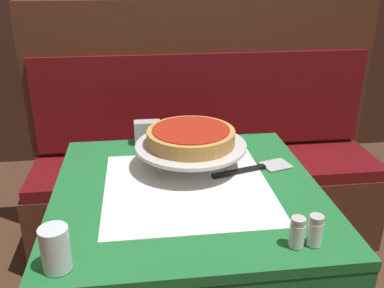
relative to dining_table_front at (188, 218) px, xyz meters
The scene contains 11 objects.
dining_table_front is the anchor object (origin of this frame).
dining_table_rear 1.50m from the dining_table_front, 90.01° to the left, with size 0.66×0.66×0.74m.
booth_bench 0.84m from the dining_table_front, 76.57° to the left, with size 1.77×0.45×1.24m.
pizza_pan_stand 0.25m from the dining_table_front, 78.61° to the left, with size 0.38×0.38×0.09m.
deep_dish_pizza 0.28m from the dining_table_front, 78.61° to the left, with size 0.30×0.30×0.05m.
pizza_server 0.29m from the dining_table_front, 20.65° to the left, with size 0.30×0.13×0.01m.
water_glass_near 0.52m from the dining_table_front, 134.55° to the right, with size 0.07×0.07×0.11m.
salt_shaker 0.44m from the dining_table_front, 55.09° to the right, with size 0.04×0.04×0.08m.
pepper_shaker 0.47m from the dining_table_front, 50.13° to the right, with size 0.04×0.04×0.08m.
napkin_holder 0.43m from the dining_table_front, 106.84° to the left, with size 0.10×0.05×0.09m.
condiment_caddy 1.58m from the dining_table_front, 91.92° to the left, with size 0.12×0.12×0.18m.
Camera 1 is at (-0.14, -1.19, 1.40)m, focal length 40.00 mm.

